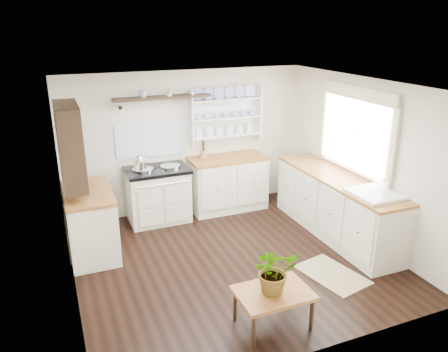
{
  "coord_description": "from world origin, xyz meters",
  "views": [
    {
      "loc": [
        -2.06,
        -4.71,
        3.0
      ],
      "look_at": [
        -0.02,
        0.25,
        1.1
      ],
      "focal_mm": 35.0,
      "sensor_mm": 36.0,
      "label": 1
    }
  ],
  "objects": [
    {
      "name": "left_shelving",
      "position": [
        -1.84,
        0.9,
        1.55
      ],
      "size": [
        0.28,
        0.8,
        1.05
      ],
      "primitive_type": "cube",
      "color": "black",
      "rests_on": "wall_left"
    },
    {
      "name": "window",
      "position": [
        1.95,
        0.15,
        1.56
      ],
      "size": [
        0.08,
        1.55,
        1.22
      ],
      "color": "white",
      "rests_on": "wall_right"
    },
    {
      "name": "floor_rug",
      "position": [
        1.0,
        -0.84,
        0.01
      ],
      "size": [
        0.71,
        0.94,
        0.02
      ],
      "primitive_type": "cube",
      "rotation": [
        0.0,
        0.0,
        0.21
      ],
      "color": "#8E7E52",
      "rests_on": "floor"
    },
    {
      "name": "floor",
      "position": [
        0.0,
        0.0,
        0.0
      ],
      "size": [
        4.0,
        3.8,
        0.01
      ],
      "primitive_type": "cube",
      "color": "black",
      "rests_on": "ground"
    },
    {
      "name": "belfast_sink",
      "position": [
        1.7,
        -0.65,
        0.8
      ],
      "size": [
        0.55,
        0.6,
        0.45
      ],
      "color": "white",
      "rests_on": "right_cabinets"
    },
    {
      "name": "left_cabinets",
      "position": [
        -1.7,
        0.9,
        0.46
      ],
      "size": [
        0.62,
        1.13,
        0.9
      ],
      "color": "#EEE7CD",
      "rests_on": "floor"
    },
    {
      "name": "kettle",
      "position": [
        -0.88,
        1.45,
        1.04
      ],
      "size": [
        0.17,
        0.17,
        0.21
      ],
      "primitive_type": null,
      "color": "silver",
      "rests_on": "aga_cooker"
    },
    {
      "name": "wall_left",
      "position": [
        -2.0,
        0.0,
        1.15
      ],
      "size": [
        0.02,
        3.8,
        2.3
      ],
      "primitive_type": "cube",
      "color": "beige",
      "rests_on": "ground"
    },
    {
      "name": "wall_right",
      "position": [
        2.0,
        0.0,
        1.15
      ],
      "size": [
        0.02,
        3.8,
        2.3
      ],
      "primitive_type": "cube",
      "color": "beige",
      "rests_on": "ground"
    },
    {
      "name": "right_cabinets",
      "position": [
        1.7,
        0.1,
        0.46
      ],
      "size": [
        0.62,
        2.43,
        0.9
      ],
      "color": "#EEE7CD",
      "rests_on": "floor"
    },
    {
      "name": "back_cabinets",
      "position": [
        0.6,
        1.6,
        0.46
      ],
      "size": [
        1.27,
        0.63,
        0.9
      ],
      "color": "#EEE7CD",
      "rests_on": "floor"
    },
    {
      "name": "wall_back",
      "position": [
        0.0,
        1.9,
        1.15
      ],
      "size": [
        4.0,
        0.02,
        2.3
      ],
      "primitive_type": "cube",
      "color": "beige",
      "rests_on": "ground"
    },
    {
      "name": "utensil_crock",
      "position": [
        0.2,
        1.68,
        0.97
      ],
      "size": [
        0.11,
        0.11,
        0.12
      ],
      "primitive_type": "cylinder",
      "color": "#A2693B",
      "rests_on": "back_cabinets"
    },
    {
      "name": "ceiling",
      "position": [
        0.0,
        0.0,
        2.3
      ],
      "size": [
        4.0,
        3.8,
        0.01
      ],
      "primitive_type": "cube",
      "color": "white",
      "rests_on": "wall_back"
    },
    {
      "name": "potted_plant",
      "position": [
        -0.15,
        -1.4,
        0.66
      ],
      "size": [
        0.5,
        0.46,
        0.49
      ],
      "primitive_type": "imported",
      "rotation": [
        0.0,
        0.0,
        -0.17
      ],
      "color": "#3F7233",
      "rests_on": "center_table"
    },
    {
      "name": "plate_rack",
      "position": [
        0.65,
        1.86,
        1.56
      ],
      "size": [
        1.2,
        0.22,
        0.9
      ],
      "color": "white",
      "rests_on": "wall_back"
    },
    {
      "name": "high_shelf",
      "position": [
        -0.4,
        1.78,
        1.91
      ],
      "size": [
        1.5,
        0.29,
        0.16
      ],
      "color": "black",
      "rests_on": "wall_back"
    },
    {
      "name": "center_table",
      "position": [
        -0.15,
        -1.4,
        0.37
      ],
      "size": [
        0.76,
        0.54,
        0.41
      ],
      "rotation": [
        0.0,
        0.0,
        0.0
      ],
      "color": "brown",
      "rests_on": "floor"
    },
    {
      "name": "aga_cooker",
      "position": [
        -0.6,
        1.57,
        0.44
      ],
      "size": [
        0.97,
        0.67,
        0.9
      ],
      "color": "beige",
      "rests_on": "floor"
    }
  ]
}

